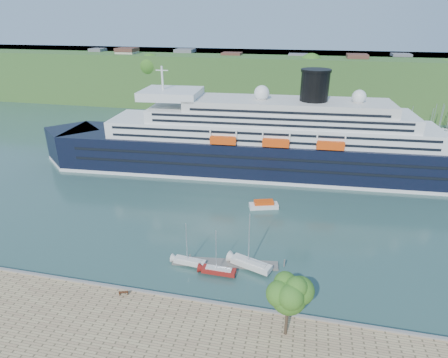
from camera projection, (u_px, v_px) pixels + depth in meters
The scene contains 11 objects.
ground at pixel (184, 303), 57.74m from camera, with size 400.00×400.00×0.00m, color #2A4B47.
far_hillside at pixel (276, 79), 182.55m from camera, with size 400.00×50.00×24.00m, color #346327.
quay_coping at pixel (183, 298), 57.10m from camera, with size 220.00×0.50×0.30m, color slate.
cruise_ship at pixel (261, 122), 100.78m from camera, with size 127.03×18.50×28.53m, color black, non-canonical shape.
park_bench at pixel (124, 292), 57.76m from camera, with size 1.46×0.60×0.94m, color #4B2815, non-canonical shape.
promenade_tree at pixel (288, 304), 48.74m from camera, with size 6.26×6.26×10.36m, color #265917, non-canonical shape.
floating_pontoon at pixel (225, 263), 66.57m from camera, with size 18.80×2.30×0.42m, color slate, non-canonical shape.
sailboat_white_near at pixel (189, 246), 64.74m from camera, with size 6.22×1.73×8.03m, color silver, non-canonical shape.
sailboat_red at pixel (219, 255), 62.27m from camera, with size 6.42×1.78×8.29m, color maroon, non-canonical shape.
sailboat_white_far at pixel (252, 244), 63.31m from camera, with size 7.97×2.21×10.29m, color silver, non-canonical shape.
tender_launch at pixel (264, 204), 85.77m from camera, with size 6.67×2.28×1.84m, color #E4450D, non-canonical shape.
Camera 1 is at (15.86, -42.79, 40.68)m, focal length 30.00 mm.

